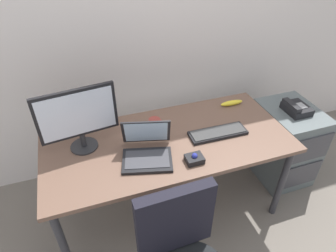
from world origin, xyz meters
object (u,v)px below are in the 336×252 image
(desk_phone, at_px, (296,108))
(monitor_main, at_px, (78,117))
(file_cabinet, at_px, (284,143))
(banana, at_px, (232,103))
(laptop, at_px, (147,150))
(keyboard, at_px, (218,133))
(coffee_mug, at_px, (155,124))
(trackball_mouse, at_px, (194,159))

(desk_phone, distance_m, monitor_main, 1.65)
(monitor_main, bearing_deg, file_cabinet, -2.20)
(desk_phone, relative_size, banana, 1.05)
(banana, bearing_deg, laptop, -156.05)
(file_cabinet, distance_m, keyboard, 0.84)
(monitor_main, xyz_separation_m, banana, (1.17, 0.14, -0.22))
(keyboard, height_order, banana, banana)
(desk_phone, bearing_deg, monitor_main, 177.21)
(monitor_main, relative_size, coffee_mug, 5.35)
(desk_phone, height_order, coffee_mug, coffee_mug)
(trackball_mouse, xyz_separation_m, coffee_mug, (-0.14, 0.39, 0.02))
(laptop, relative_size, trackball_mouse, 3.41)
(file_cabinet, bearing_deg, coffee_mug, 175.36)
(desk_phone, bearing_deg, banana, 154.38)
(keyboard, distance_m, banana, 0.41)
(monitor_main, height_order, keyboard, monitor_main)
(monitor_main, distance_m, coffee_mug, 0.54)
(desk_phone, height_order, laptop, laptop)
(laptop, bearing_deg, desk_phone, 6.36)
(keyboard, bearing_deg, coffee_mug, 153.90)
(desk_phone, xyz_separation_m, trackball_mouse, (-0.99, -0.29, 0.02))
(keyboard, height_order, laptop, laptop)
(file_cabinet, distance_m, laptop, 1.34)
(laptop, xyz_separation_m, banana, (0.80, 0.36, -0.03))
(laptop, relative_size, coffee_mug, 4.08)
(monitor_main, bearing_deg, desk_phone, -2.79)
(file_cabinet, distance_m, banana, 0.64)
(trackball_mouse, distance_m, banana, 0.74)
(desk_phone, distance_m, banana, 0.50)
(file_cabinet, distance_m, monitor_main, 1.75)
(file_cabinet, relative_size, desk_phone, 3.43)
(monitor_main, xyz_separation_m, coffee_mug, (0.50, 0.03, -0.20))
(laptop, bearing_deg, banana, 23.95)
(laptop, distance_m, coffee_mug, 0.28)
(file_cabinet, height_order, laptop, laptop)
(trackball_mouse, bearing_deg, desk_phone, 16.08)
(desk_phone, distance_m, keyboard, 0.73)
(trackball_mouse, relative_size, banana, 0.58)
(desk_phone, xyz_separation_m, banana, (-0.45, 0.22, 0.01))
(file_cabinet, height_order, monitor_main, monitor_main)
(coffee_mug, relative_size, banana, 0.48)
(monitor_main, bearing_deg, banana, 6.69)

